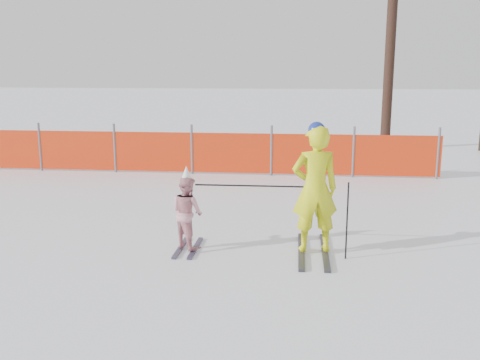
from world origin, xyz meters
name	(u,v)px	position (x,y,z in m)	size (l,w,h in m)	color
ground	(236,255)	(0.00, 0.00, 0.00)	(120.00, 120.00, 0.00)	white
adult	(315,189)	(1.10, 0.21, 0.96)	(0.74, 1.57, 1.91)	black
child	(187,212)	(-0.75, 0.19, 0.58)	(0.66, 0.94, 1.26)	black
ski_poles	(289,200)	(0.74, 0.12, 0.81)	(2.19, 0.22, 1.11)	black
safety_fence	(155,151)	(-2.75, 5.82, 0.56)	(14.12, 0.06, 1.25)	#595960
tree_trunks	(419,44)	(4.61, 10.59, 3.35)	(3.37, 0.32, 7.32)	black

